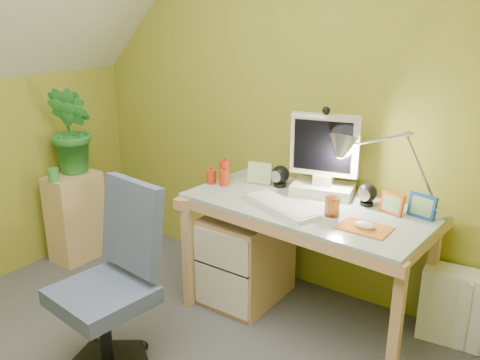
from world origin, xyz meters
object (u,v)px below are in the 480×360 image
Objects in this scene: desk_lamp at (407,153)px; side_ledge at (76,217)px; radiator at (461,308)px; task_chair at (102,295)px; desk at (305,262)px; monitor at (325,154)px; potted_plant at (73,130)px.

desk_lamp is 2.29m from side_ledge.
radiator is (2.48, 0.53, -0.11)m from side_ledge.
desk is at bearing 66.56° from task_chair.
radiator is (1.36, 1.24, -0.22)m from task_chair.
desk is 2.79× the size of monitor.
side_ledge is 1.52× the size of radiator.
potted_plant is at bearing -168.77° from desk.
desk_lamp is at bearing 55.31° from task_chair.
desk_lamp reaches higher than task_chair.
potted_plant is 0.71× the size of task_chair.
potted_plant is at bearing 152.30° from task_chair.
monitor is at bearing -179.50° from radiator.
side_ledge is (-2.14, -0.44, -0.71)m from desk_lamp.
desk_lamp is at bearing 10.31° from potted_plant.
desk is 0.83m from desk_lamp.
side_ledge is 1.03× the size of potted_plant.
task_chair is 1.86m from radiator.
desk_lamp is at bearing 11.60° from side_ledge.
task_chair is at bearing -34.26° from potted_plant.
monitor is 0.75× the size of desk_lamp.
potted_plant is at bearing -173.72° from desk_lamp.
monitor is 1.38m from task_chair.
monitor reaches higher than task_chair.
task_chair is (-0.56, -0.97, 0.08)m from desk.
monitor is 1.73m from potted_plant.
radiator is at bearing 10.58° from desk_lamp.
side_ledge is at bearing -173.94° from radiator.
task_chair is at bearing -135.29° from desk_lamp.
potted_plant is (-1.69, -0.39, -0.01)m from monitor.
desk is 1.71m from side_ledge.
monitor is 0.55× the size of task_chair.
monitor reaches higher than desk.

